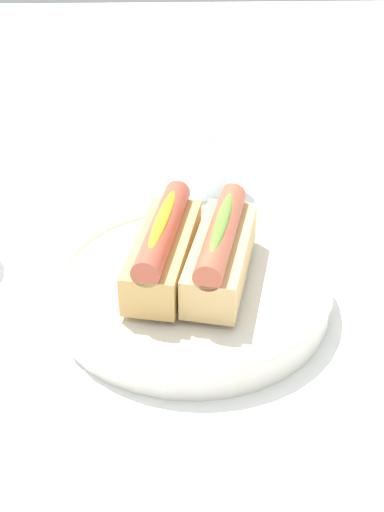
# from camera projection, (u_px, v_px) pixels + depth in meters

# --- Properties ---
(ground_plane) EXTENTS (2.40, 2.40, 0.00)m
(ground_plane) POSITION_uv_depth(u_px,v_px,m) (211.00, 314.00, 0.68)
(ground_plane) COLOR white
(serving_bowl) EXTENTS (0.27, 0.27, 0.04)m
(serving_bowl) POSITION_uv_depth(u_px,v_px,m) (192.00, 287.00, 0.68)
(serving_bowl) COLOR silver
(serving_bowl) RESTS_ON ground_plane
(hotdog_front) EXTENTS (0.16, 0.08, 0.06)m
(hotdog_front) POSITION_uv_depth(u_px,v_px,m) (221.00, 251.00, 0.65)
(hotdog_front) COLOR #DBB270
(hotdog_front) RESTS_ON serving_bowl
(hotdog_back) EXTENTS (0.16, 0.08, 0.06)m
(hotdog_back) POSITION_uv_depth(u_px,v_px,m) (163.00, 247.00, 0.66)
(hotdog_back) COLOR tan
(hotdog_back) RESTS_ON serving_bowl
(water_glass) EXTENTS (0.07, 0.07, 0.09)m
(water_glass) POSITION_uv_depth(u_px,v_px,m) (206.00, 160.00, 0.87)
(water_glass) COLOR white
(water_glass) RESTS_ON ground_plane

